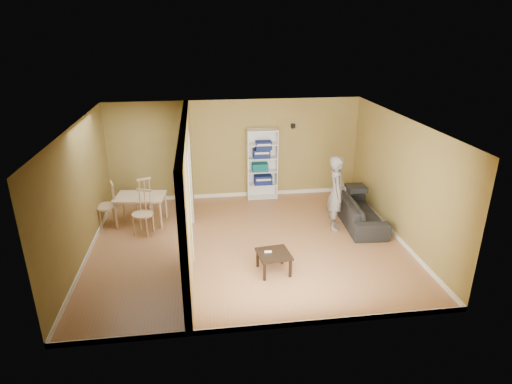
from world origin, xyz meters
TOP-DOWN VIEW (x-y plane):
  - room_shell at (0.00, 0.00)m, footprint 6.50×6.50m
  - partition at (-1.20, 0.00)m, footprint 0.22×5.50m
  - wall_speaker at (1.50, 2.69)m, footprint 0.10×0.10m
  - sofa at (2.70, 0.68)m, footprint 2.07×0.99m
  - person at (2.05, 0.53)m, footprint 0.84×0.72m
  - bookshelf at (0.68, 2.60)m, footprint 0.79×0.34m
  - paper_box_navy_a at (0.70, 2.56)m, footprint 0.46×0.30m
  - paper_box_teal at (0.62, 2.56)m, footprint 0.41×0.27m
  - paper_box_navy_b at (0.66, 2.56)m, footprint 0.43×0.28m
  - paper_box_navy_c at (0.71, 2.56)m, footprint 0.41×0.27m
  - coffee_table at (0.35, -1.14)m, footprint 0.59×0.59m
  - game_controller at (0.25, -1.09)m, footprint 0.13×0.04m
  - dining_table at (-2.33, 1.36)m, footprint 1.10×0.73m
  - chair_left at (-3.09, 1.29)m, footprint 0.61×0.61m
  - chair_near at (-2.23, 0.80)m, footprint 0.59×0.59m
  - chair_far at (-2.34, 1.97)m, footprint 0.58×0.58m

SIDE VIEW (x-z plane):
  - coffee_table at x=0.35m, z-range 0.14..0.53m
  - sofa at x=2.70m, z-range 0.00..0.77m
  - game_controller at x=0.25m, z-range 0.39..0.42m
  - chair_far at x=-2.34m, z-range 0.00..0.96m
  - chair_near at x=-2.23m, z-range 0.00..1.00m
  - paper_box_navy_a at x=0.70m, z-range 0.40..0.63m
  - chair_left at x=-3.09m, z-range 0.00..1.05m
  - dining_table at x=-2.33m, z-range 0.27..0.95m
  - paper_box_teal at x=0.62m, z-range 0.76..0.97m
  - bookshelf at x=0.68m, z-range 0.00..1.87m
  - person at x=2.05m, z-range 0.00..2.00m
  - paper_box_navy_b at x=0.66m, z-range 1.13..1.35m
  - room_shell at x=0.00m, z-range -1.95..4.55m
  - partition at x=-1.20m, z-range 0.00..2.60m
  - paper_box_navy_c at x=0.71m, z-range 1.34..1.55m
  - wall_speaker at x=1.50m, z-range 1.85..1.95m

